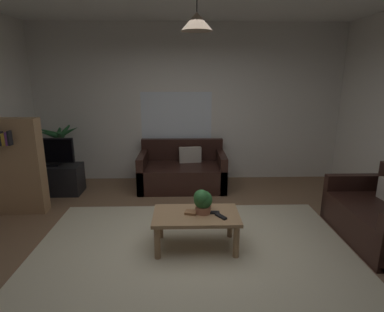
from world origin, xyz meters
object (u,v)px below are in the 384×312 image
at_px(coffee_table, 196,220).
at_px(tv, 51,152).
at_px(potted_plant_on_table, 203,200).
at_px(bookshelf_corner, 17,166).
at_px(pendant_lamp, 197,21).
at_px(couch_under_window, 182,172).
at_px(potted_palm_corner, 61,156).
at_px(tv_stand, 55,179).
at_px(remote_on_table_1, 212,212).
at_px(remote_on_table_0, 221,216).
at_px(book_on_table_0, 191,212).

xyz_separation_m(coffee_table, tv, (-2.35, 1.77, 0.39)).
xyz_separation_m(potted_plant_on_table, bookshelf_corner, (-2.61, 1.01, 0.14)).
bearing_deg(pendant_lamp, coffee_table, 180.00).
xyz_separation_m(couch_under_window, tv, (-2.18, -0.27, 0.47)).
bearing_deg(potted_palm_corner, coffee_table, -44.09).
relative_size(tv_stand, tv, 1.20).
bearing_deg(tv, couch_under_window, 7.05).
xyz_separation_m(coffee_table, potted_palm_corner, (-2.41, 2.34, 0.17)).
distance_m(couch_under_window, remote_on_table_1, 2.07).
height_order(remote_on_table_1, potted_plant_on_table, potted_plant_on_table).
xyz_separation_m(remote_on_table_0, pendant_lamp, (-0.28, 0.10, 2.06)).
distance_m(couch_under_window, potted_plant_on_table, 2.04).
xyz_separation_m(remote_on_table_1, tv, (-2.54, 1.76, 0.30)).
height_order(potted_palm_corner, pendant_lamp, pendant_lamp).
distance_m(potted_plant_on_table, tv_stand, 3.01).
distance_m(couch_under_window, potted_palm_corner, 2.28).
height_order(book_on_table_0, remote_on_table_0, book_on_table_0).
height_order(couch_under_window, remote_on_table_0, couch_under_window).
relative_size(couch_under_window, remote_on_table_0, 9.48).
relative_size(potted_plant_on_table, pendant_lamp, 0.59).
relative_size(tv, pendant_lamp, 1.55).
distance_m(tv, bookshelf_corner, 0.75).
relative_size(remote_on_table_1, potted_plant_on_table, 0.56).
xyz_separation_m(bookshelf_corner, pendant_lamp, (2.53, -1.05, 1.77)).
bearing_deg(remote_on_table_0, coffee_table, -52.94).
bearing_deg(couch_under_window, book_on_table_0, -87.00).
bearing_deg(bookshelf_corner, couch_under_window, 22.76).
relative_size(remote_on_table_0, remote_on_table_1, 1.00).
relative_size(tv_stand, pendant_lamp, 1.86).
relative_size(book_on_table_0, pendant_lamp, 0.27).
bearing_deg(potted_plant_on_table, couch_under_window, 96.88).
bearing_deg(couch_under_window, tv, -172.95).
xyz_separation_m(book_on_table_0, potted_palm_corner, (-2.35, 2.33, 0.08)).
distance_m(remote_on_table_0, potted_plant_on_table, 0.28).
xyz_separation_m(book_on_table_0, remote_on_table_0, (0.34, -0.11, -0.00)).
bearing_deg(tv, potted_plant_on_table, -35.60).
height_order(remote_on_table_0, remote_on_table_1, same).
xyz_separation_m(couch_under_window, remote_on_table_0, (0.44, -2.14, 0.16)).
relative_size(remote_on_table_1, tv_stand, 0.18).
bearing_deg(bookshelf_corner, potted_palm_corner, 84.65).
height_order(book_on_table_0, tv_stand, tv_stand).
distance_m(remote_on_table_0, bookshelf_corner, 3.05).
relative_size(remote_on_table_0, tv_stand, 0.18).
xyz_separation_m(remote_on_table_0, tv, (-2.62, 1.87, 0.30)).
distance_m(couch_under_window, book_on_table_0, 2.04).
bearing_deg(remote_on_table_1, tv, 57.34).
xyz_separation_m(coffee_table, tv_stand, (-2.35, 1.79, -0.10)).
bearing_deg(tv_stand, tv, -90.00).
bearing_deg(bookshelf_corner, remote_on_table_1, -20.88).
bearing_deg(remote_on_table_1, tv_stand, 57.01).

